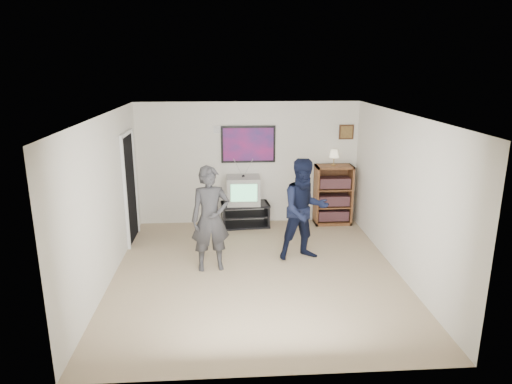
{
  "coord_description": "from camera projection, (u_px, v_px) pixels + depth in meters",
  "views": [
    {
      "loc": [
        -0.45,
        -6.63,
        3.2
      ],
      "look_at": [
        0.04,
        0.68,
        1.15
      ],
      "focal_mm": 32.0,
      "sensor_mm": 36.0,
      "label": 1
    }
  ],
  "objects": [
    {
      "name": "controller_right",
      "position": [
        300.0,
        198.0,
        7.81
      ],
      "size": [
        0.06,
        0.12,
        0.03
      ],
      "primitive_type": "cube",
      "rotation": [
        0.0,
        0.0,
        -0.26
      ],
      "color": "white",
      "rests_on": "person_short"
    },
    {
      "name": "poster",
      "position": [
        248.0,
        144.0,
        9.19
      ],
      "size": [
        1.1,
        0.03,
        0.75
      ],
      "primitive_type": "cube",
      "color": "black",
      "rests_on": "room_shell"
    },
    {
      "name": "table_lamp",
      "position": [
        334.0,
        158.0,
        9.23
      ],
      "size": [
        0.2,
        0.2,
        0.31
      ],
      "primitive_type": null,
      "color": "beige",
      "rests_on": "bookshelf"
    },
    {
      "name": "media_stand",
      "position": [
        245.0,
        215.0,
        9.33
      ],
      "size": [
        1.01,
        0.62,
        0.48
      ],
      "rotation": [
        0.0,
        0.0,
        0.09
      ],
      "color": "black",
      "rests_on": "room_shell"
    },
    {
      "name": "person_short",
      "position": [
        304.0,
        210.0,
        7.6
      ],
      "size": [
        0.96,
        0.81,
        1.73
      ],
      "primitive_type": "imported",
      "rotation": [
        0.0,
        0.0,
        0.2
      ],
      "color": "black",
      "rests_on": "room_shell"
    },
    {
      "name": "doorway",
      "position": [
        130.0,
        189.0,
        8.38
      ],
      "size": [
        0.03,
        0.85,
        2.0
      ],
      "primitive_type": "cube",
      "color": "black",
      "rests_on": "room_shell"
    },
    {
      "name": "room_shell",
      "position": [
        255.0,
        192.0,
        7.25
      ],
      "size": [
        4.51,
        5.0,
        2.51
      ],
      "color": "#95765F",
      "rests_on": "ground"
    },
    {
      "name": "bookshelf",
      "position": [
        333.0,
        195.0,
        9.39
      ],
      "size": [
        0.75,
        0.43,
        1.23
      ],
      "primitive_type": null,
      "color": "#542D19",
      "rests_on": "room_shell"
    },
    {
      "name": "controller_left",
      "position": [
        208.0,
        190.0,
        7.29
      ],
      "size": [
        0.08,
        0.13,
        0.04
      ],
      "primitive_type": "cube",
      "rotation": [
        0.0,
        0.0,
        -0.37
      ],
      "color": "white",
      "rests_on": "person_tall"
    },
    {
      "name": "crt_television",
      "position": [
        243.0,
        190.0,
        9.19
      ],
      "size": [
        0.67,
        0.57,
        0.56
      ],
      "primitive_type": null,
      "rotation": [
        0.0,
        0.0,
        -0.01
      ],
      "color": "gray",
      "rests_on": "media_stand"
    },
    {
      "name": "air_vent",
      "position": [
        221.0,
        130.0,
        9.08
      ],
      "size": [
        0.28,
        0.02,
        0.14
      ],
      "primitive_type": "cube",
      "color": "white",
      "rests_on": "room_shell"
    },
    {
      "name": "person_tall",
      "position": [
        210.0,
        219.0,
        7.2
      ],
      "size": [
        0.67,
        0.49,
        1.7
      ],
      "primitive_type": "imported",
      "rotation": [
        0.0,
        0.0,
        0.15
      ],
      "color": "#2D2D2F",
      "rests_on": "room_shell"
    },
    {
      "name": "small_picture",
      "position": [
        346.0,
        132.0,
        9.26
      ],
      "size": [
        0.3,
        0.03,
        0.3
      ],
      "primitive_type": "cube",
      "color": "#3B2412",
      "rests_on": "room_shell"
    }
  ]
}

